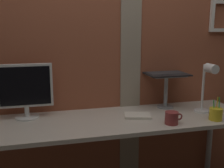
# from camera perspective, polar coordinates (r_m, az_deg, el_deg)

# --- Properties ---
(brick_wall_back) EXTENTS (3.49, 0.16, 2.46)m
(brick_wall_back) POSITION_cam_1_polar(r_m,az_deg,el_deg) (2.31, -1.82, 6.27)
(brick_wall_back) COLOR brown
(brick_wall_back) RESTS_ON ground_plane
(desk) EXTENTS (2.13, 0.61, 0.77)m
(desk) POSITION_cam_1_polar(r_m,az_deg,el_deg) (2.09, 0.67, -9.35)
(desk) COLOR beige
(desk) RESTS_ON ground_plane
(monitor) EXTENTS (0.40, 0.18, 0.42)m
(monitor) POSITION_cam_1_polar(r_m,az_deg,el_deg) (2.12, -17.84, -0.87)
(monitor) COLOR silver
(monitor) RESTS_ON desk
(laptop_stand) EXTENTS (0.28, 0.22, 0.29)m
(laptop_stand) POSITION_cam_1_polar(r_m,az_deg,el_deg) (2.35, 11.34, -0.37)
(laptop_stand) COLOR gray
(laptop_stand) RESTS_ON desk
(laptop) EXTENTS (0.35, 0.33, 0.20)m
(laptop) POSITION_cam_1_polar(r_m,az_deg,el_deg) (2.38, 10.78, 3.35)
(laptop) COLOR black
(laptop) RESTS_ON laptop_stand
(desk_lamp) EXTENTS (0.12, 0.20, 0.41)m
(desk_lamp) POSITION_cam_1_polar(r_m,az_deg,el_deg) (2.25, 19.48, 0.24)
(desk_lamp) COLOR white
(desk_lamp) RESTS_ON desk
(pen_cup) EXTENTS (0.10, 0.10, 0.18)m
(pen_cup) POSITION_cam_1_polar(r_m,az_deg,el_deg) (2.17, 21.06, -5.90)
(pen_cup) COLOR yellow
(pen_cup) RESTS_ON desk
(coffee_mug) EXTENTS (0.13, 0.10, 0.09)m
(coffee_mug) POSITION_cam_1_polar(r_m,az_deg,el_deg) (1.99, 12.53, -7.01)
(coffee_mug) COLOR maroon
(coffee_mug) RESTS_ON desk
(paper_clutter_stack) EXTENTS (0.23, 0.19, 0.02)m
(paper_clutter_stack) POSITION_cam_1_polar(r_m,az_deg,el_deg) (2.11, 5.41, -6.68)
(paper_clutter_stack) COLOR silver
(paper_clutter_stack) RESTS_ON desk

